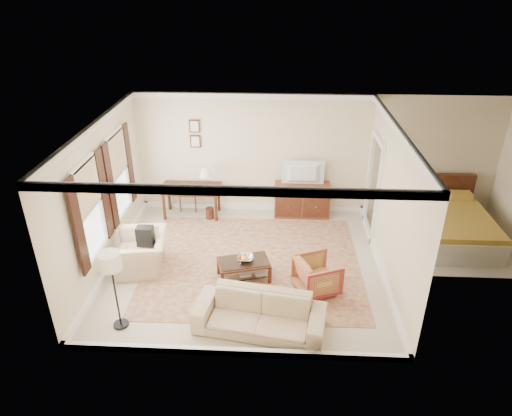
# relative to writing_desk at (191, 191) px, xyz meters

# --- Properties ---
(room_shell) EXTENTS (5.51, 5.01, 2.91)m
(room_shell) POSITION_rel_writing_desk_xyz_m (1.44, -2.05, 1.82)
(room_shell) COLOR beige
(room_shell) RESTS_ON ground
(annex_bedroom) EXTENTS (3.00, 2.70, 2.90)m
(annex_bedroom) POSITION_rel_writing_desk_xyz_m (5.93, -0.90, -0.31)
(annex_bedroom) COLOR beige
(annex_bedroom) RESTS_ON ground
(window_front) EXTENTS (0.12, 1.56, 1.80)m
(window_front) POSITION_rel_writing_desk_xyz_m (-1.26, -2.75, 0.90)
(window_front) COLOR #CCB284
(window_front) RESTS_ON room_shell
(window_rear) EXTENTS (0.12, 1.56, 1.80)m
(window_rear) POSITION_rel_writing_desk_xyz_m (-1.26, -1.15, 0.90)
(window_rear) COLOR #CCB284
(window_rear) RESTS_ON room_shell
(doorway) EXTENTS (0.10, 1.12, 2.25)m
(doorway) POSITION_rel_writing_desk_xyz_m (4.15, -0.55, 0.42)
(doorway) COLOR white
(doorway) RESTS_ON room_shell
(rug) EXTENTS (4.37, 3.77, 0.01)m
(rug) POSITION_rel_writing_desk_xyz_m (1.58, -1.98, -0.65)
(rug) COLOR maroon
(rug) RESTS_ON room_shell
(writing_desk) EXTENTS (1.40, 0.70, 0.76)m
(writing_desk) POSITION_rel_writing_desk_xyz_m (0.00, 0.00, 0.00)
(writing_desk) COLOR #4E2416
(writing_desk) RESTS_ON room_shell
(desk_chair) EXTENTS (0.53, 0.53, 1.05)m
(desk_chair) POSITION_rel_writing_desk_xyz_m (-0.14, 0.35, -0.13)
(desk_chair) COLOR brown
(desk_chair) RESTS_ON room_shell
(desk_lamp) EXTENTS (0.32, 0.32, 0.50)m
(desk_lamp) POSITION_rel_writing_desk_xyz_m (0.38, 0.00, 0.36)
(desk_lamp) COLOR silver
(desk_lamp) RESTS_ON writing_desk
(framed_prints) EXTENTS (0.25, 0.04, 0.68)m
(framed_prints) POSITION_rel_writing_desk_xyz_m (0.10, 0.42, 1.29)
(framed_prints) COLOR #4E2416
(framed_prints) RESTS_ON room_shell
(sideboard) EXTENTS (1.31, 0.50, 0.81)m
(sideboard) POSITION_rel_writing_desk_xyz_m (2.65, 0.17, -0.25)
(sideboard) COLOR brown
(sideboard) RESTS_ON room_shell
(tv) EXTENTS (0.95, 0.55, 0.12)m
(tv) POSITION_rel_writing_desk_xyz_m (2.65, 0.15, 0.63)
(tv) COLOR black
(tv) RESTS_ON sideboard
(coffee_table) EXTENTS (1.08, 0.80, 0.41)m
(coffee_table) POSITION_rel_writing_desk_xyz_m (1.45, -2.52, -0.34)
(coffee_table) COLOR #4E2416
(coffee_table) RESTS_ON room_shell
(fruit_bowl) EXTENTS (0.42, 0.42, 0.10)m
(fruit_bowl) POSITION_rel_writing_desk_xyz_m (1.48, -2.48, -0.19)
(fruit_bowl) COLOR silver
(fruit_bowl) RESTS_ON coffee_table
(book_a) EXTENTS (0.28, 0.09, 0.38)m
(book_a) POSITION_rel_writing_desk_xyz_m (1.36, -2.57, -0.49)
(book_a) COLOR brown
(book_a) RESTS_ON coffee_table
(book_b) EXTENTS (0.28, 0.08, 0.38)m
(book_b) POSITION_rel_writing_desk_xyz_m (1.65, -2.51, -0.49)
(book_b) COLOR brown
(book_b) RESTS_ON coffee_table
(striped_armchair) EXTENTS (0.90, 0.93, 0.75)m
(striped_armchair) POSITION_rel_writing_desk_xyz_m (2.82, -2.82, -0.28)
(striped_armchair) COLOR maroon
(striped_armchair) RESTS_ON room_shell
(club_armchair) EXTENTS (0.88, 1.20, 0.96)m
(club_armchair) POSITION_rel_writing_desk_xyz_m (-0.60, -2.26, -0.17)
(club_armchair) COLOR #CDB58A
(club_armchair) RESTS_ON room_shell
(backpack) EXTENTS (0.27, 0.35, 0.40)m
(backpack) POSITION_rel_writing_desk_xyz_m (-0.51, -2.18, 0.08)
(backpack) COLOR black
(backpack) RESTS_ON club_armchair
(sofa) EXTENTS (2.21, 0.98, 0.83)m
(sofa) POSITION_rel_writing_desk_xyz_m (1.81, -3.91, -0.24)
(sofa) COLOR #CDB58A
(sofa) RESTS_ON room_shell
(floor_lamp) EXTENTS (0.35, 0.35, 1.44)m
(floor_lamp) POSITION_rel_writing_desk_xyz_m (-0.52, -3.95, 0.54)
(floor_lamp) COLOR black
(floor_lamp) RESTS_ON room_shell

